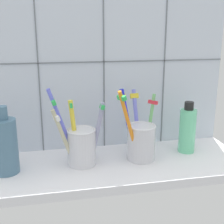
# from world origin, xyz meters

# --- Properties ---
(counter_slab) EXTENTS (0.64, 0.22, 0.02)m
(counter_slab) POSITION_xyz_m (0.00, 0.00, 0.01)
(counter_slab) COLOR silver
(counter_slab) RESTS_ON ground
(tile_wall_back) EXTENTS (0.64, 0.02, 0.45)m
(tile_wall_back) POSITION_xyz_m (-0.00, 0.12, 0.23)
(tile_wall_back) COLOR silver
(tile_wall_back) RESTS_ON ground
(toothbrush_cup_left) EXTENTS (0.13, 0.07, 0.18)m
(toothbrush_cup_left) POSITION_xyz_m (-0.07, 0.01, 0.07)
(toothbrush_cup_left) COLOR silver
(toothbrush_cup_left) RESTS_ON counter_slab
(toothbrush_cup_right) EXTENTS (0.11, 0.12, 0.18)m
(toothbrush_cup_right) POSITION_xyz_m (0.07, 0.01, 0.07)
(toothbrush_cup_right) COLOR silver
(toothbrush_cup_right) RESTS_ON counter_slab
(ceramic_vase) EXTENTS (0.06, 0.06, 0.15)m
(ceramic_vase) POSITION_xyz_m (-0.24, -0.00, 0.08)
(ceramic_vase) COLOR slate
(ceramic_vase) RESTS_ON counter_slab
(soap_bottle) EXTENTS (0.04, 0.04, 0.13)m
(soap_bottle) POSITION_xyz_m (0.20, 0.03, 0.08)
(soap_bottle) COLOR #70DBA4
(soap_bottle) RESTS_ON counter_slab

